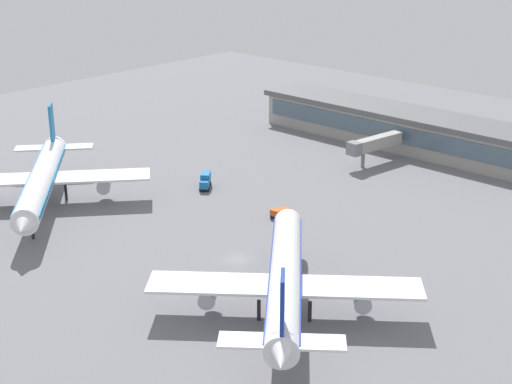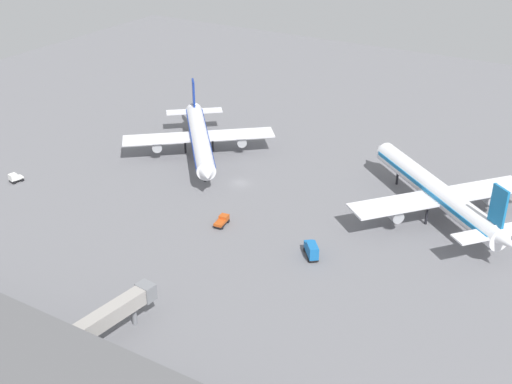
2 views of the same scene
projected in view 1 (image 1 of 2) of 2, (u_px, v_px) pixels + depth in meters
ground at (237, 259)px, 136.82m from camera, size 288.00×288.00×0.00m
terminal_building at (408, 129)px, 198.04m from camera, size 86.01×14.82×9.41m
airplane_at_gate at (42, 179)px, 158.55m from camera, size 45.10×40.58×16.65m
airplane_taxiing at (285, 278)px, 117.40m from camera, size 38.08×43.02×15.78m
pushback_tractor at (279, 212)px, 154.91m from camera, size 2.69×4.61×1.90m
catering_truck at (205, 181)px, 170.45m from camera, size 5.03×5.53×3.30m
jet_bridge at (374, 144)px, 184.75m from camera, size 5.02×16.90×6.74m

